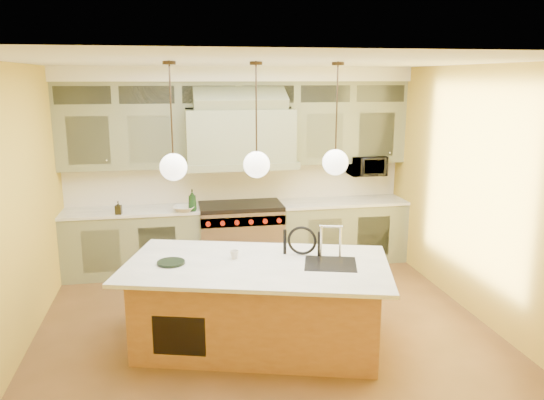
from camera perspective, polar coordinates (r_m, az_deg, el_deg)
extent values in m
plane|color=brown|center=(6.05, -0.64, -14.02)|extent=(5.00, 5.00, 0.00)
plane|color=white|center=(5.39, -0.72, 14.63)|extent=(5.00, 5.00, 0.00)
plane|color=gold|center=(7.97, -3.77, 3.60)|extent=(5.00, 0.00, 5.00)
plane|color=gold|center=(3.23, 7.13, -10.77)|extent=(5.00, 0.00, 5.00)
plane|color=gold|center=(5.69, -26.35, -1.55)|extent=(0.00, 5.00, 5.00)
plane|color=gold|center=(6.45, 21.78, 0.46)|extent=(0.00, 5.00, 5.00)
cube|color=gray|center=(7.85, -14.71, -4.46)|extent=(1.90, 0.65, 0.90)
cube|color=gray|center=(8.21, 7.43, -3.37)|extent=(1.90, 0.65, 0.90)
cube|color=white|center=(7.73, -14.91, -1.13)|extent=(1.90, 0.68, 0.04)
cube|color=white|center=(8.09, 7.53, -0.17)|extent=(1.90, 0.68, 0.04)
cube|color=silver|center=(7.99, -3.73, 1.95)|extent=(5.00, 0.04, 0.56)
cube|color=gray|center=(7.71, -15.82, 6.39)|extent=(1.75, 0.35, 0.85)
cube|color=gray|center=(8.09, 7.92, 7.04)|extent=(1.75, 0.35, 0.85)
cube|color=gray|center=(7.56, -3.51, 6.92)|extent=(1.50, 0.70, 0.75)
cube|color=#767D5B|center=(7.61, -3.47, 3.92)|extent=(1.60, 0.76, 0.10)
cube|color=#333833|center=(7.69, -3.74, 11.31)|extent=(5.00, 0.35, 0.35)
cube|color=white|center=(7.67, -3.75, 13.36)|extent=(5.00, 0.47, 0.20)
cube|color=silver|center=(7.86, -3.36, -4.03)|extent=(1.20, 0.70, 0.90)
cube|color=black|center=(7.73, -3.41, -0.62)|extent=(1.20, 0.70, 0.06)
cube|color=silver|center=(7.46, -3.08, -2.31)|extent=(1.20, 0.06, 0.14)
cube|color=brown|center=(5.61, -1.56, -11.26)|extent=(2.62, 1.76, 0.88)
cube|color=white|center=(5.39, -1.66, -7.02)|extent=(2.93, 2.07, 0.04)
cube|color=black|center=(5.40, 6.30, -7.05)|extent=(0.62, 0.58, 0.05)
cylinder|color=black|center=(5.54, 0.65, -12.54)|extent=(0.04, 0.04, 0.71)
cylinder|color=black|center=(5.49, 4.50, -12.84)|extent=(0.04, 0.04, 0.71)
cylinder|color=black|center=(5.87, 1.35, -11.02)|extent=(0.04, 0.04, 0.71)
cylinder|color=black|center=(5.82, 4.97, -11.29)|extent=(0.04, 0.04, 0.71)
cube|color=black|center=(5.53, 2.91, -8.37)|extent=(0.56, 0.56, 0.05)
torus|color=black|center=(5.59, 3.25, -4.38)|extent=(0.30, 0.15, 0.31)
imported|color=black|center=(8.19, 10.14, 3.68)|extent=(0.54, 0.37, 0.30)
imported|color=black|center=(7.42, -8.57, -0.04)|extent=(0.13, 0.13, 0.30)
imported|color=black|center=(7.47, -16.20, -0.81)|extent=(0.09, 0.09, 0.18)
imported|color=silver|center=(7.45, -9.47, -0.94)|extent=(0.34, 0.34, 0.07)
imported|color=silver|center=(5.52, -4.07, -5.87)|extent=(0.11, 0.11, 0.09)
cylinder|color=#2D2319|center=(5.06, -11.01, 14.29)|extent=(0.12, 0.12, 0.03)
cylinder|color=#2D2319|center=(5.07, -10.80, 9.26)|extent=(0.02, 0.02, 0.93)
sphere|color=white|center=(5.12, -10.55, 3.50)|extent=(0.26, 0.26, 0.26)
cylinder|color=#2D2319|center=(5.12, -1.74, 14.49)|extent=(0.12, 0.12, 0.03)
cylinder|color=#2D2319|center=(5.13, -1.70, 9.52)|extent=(0.02, 0.02, 0.93)
sphere|color=white|center=(5.18, -1.67, 3.83)|extent=(0.26, 0.26, 0.26)
cylinder|color=#2D2319|center=(5.30, 7.11, 14.35)|extent=(0.12, 0.12, 0.03)
cylinder|color=#2D2319|center=(5.31, 6.98, 9.55)|extent=(0.02, 0.02, 0.93)
sphere|color=white|center=(5.37, 6.83, 4.05)|extent=(0.26, 0.26, 0.26)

